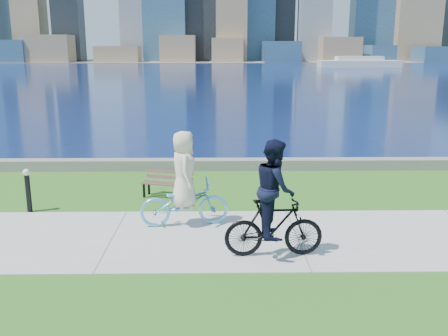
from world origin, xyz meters
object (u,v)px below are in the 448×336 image
at_px(cyclist_woman, 184,191).
at_px(cyclist_man, 274,208).
at_px(park_bench, 168,182).
at_px(bollard_lamp, 28,187).

height_order(cyclist_woman, cyclist_man, cyclist_man).
xyz_separation_m(park_bench, cyclist_woman, (0.60, -2.28, 0.40)).
relative_size(park_bench, cyclist_man, 0.63).
bearing_deg(park_bench, cyclist_man, -41.01).
bearing_deg(bollard_lamp, park_bench, 20.13).
xyz_separation_m(park_bench, cyclist_man, (2.46, -4.04, 0.56)).
bearing_deg(cyclist_woman, bollard_lamp, 66.60).
relative_size(bollard_lamp, cyclist_man, 0.48).
height_order(bollard_lamp, cyclist_man, cyclist_man).
distance_m(cyclist_woman, cyclist_man, 2.56).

